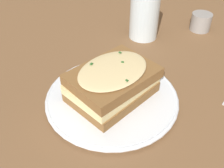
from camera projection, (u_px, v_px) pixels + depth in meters
name	position (u px, v px, depth m)	size (l,w,h in m)	color
ground_plane	(109.00, 91.00, 0.50)	(2.40, 2.40, 0.00)	brown
dinner_plate	(112.00, 98.00, 0.48)	(0.24, 0.24, 0.01)	white
sandwich	(112.00, 83.00, 0.45)	(0.18, 0.16, 0.06)	brown
water_glass	(144.00, 15.00, 0.63)	(0.07, 0.07, 0.11)	silver
condiment_pot	(201.00, 22.00, 0.68)	(0.05, 0.05, 0.04)	gray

